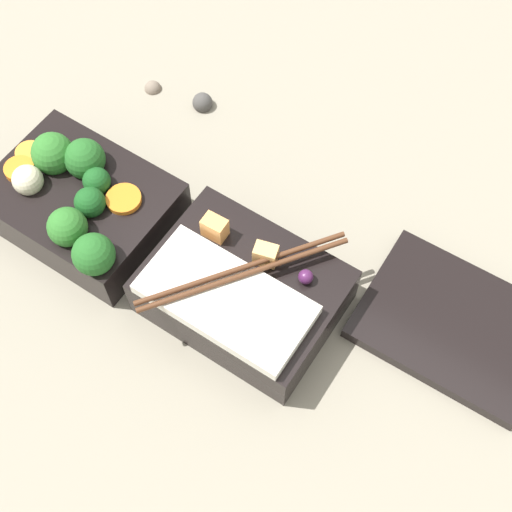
% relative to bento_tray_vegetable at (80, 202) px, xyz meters
% --- Properties ---
extents(ground_plane, '(3.00, 3.00, 0.00)m').
position_rel_bento_tray_vegetable_xyz_m(ground_plane, '(0.10, 0.02, -0.03)').
color(ground_plane, gray).
extents(bento_tray_vegetable, '(0.17, 0.13, 0.08)m').
position_rel_bento_tray_vegetable_xyz_m(bento_tray_vegetable, '(0.00, 0.00, 0.00)').
color(bento_tray_vegetable, black).
rests_on(bento_tray_vegetable, ground_plane).
extents(bento_tray_rice, '(0.17, 0.17, 0.07)m').
position_rel_bento_tray_vegetable_xyz_m(bento_tray_rice, '(0.19, 0.01, -0.00)').
color(bento_tray_rice, black).
rests_on(bento_tray_rice, ground_plane).
extents(bento_lid, '(0.17, 0.13, 0.01)m').
position_rel_bento_tray_vegetable_xyz_m(bento_lid, '(0.36, 0.10, -0.03)').
color(bento_lid, black).
rests_on(bento_lid, ground_plane).
extents(pebble_0, '(0.02, 0.02, 0.02)m').
position_rel_bento_tray_vegetable_xyz_m(pebble_0, '(0.01, 0.19, -0.03)').
color(pebble_0, '#474442').
rests_on(pebble_0, ground_plane).
extents(pebble_1, '(0.02, 0.02, 0.02)m').
position_rel_bento_tray_vegetable_xyz_m(pebble_1, '(-0.05, 0.18, -0.03)').
color(pebble_1, '#7A6B5B').
rests_on(pebble_1, ground_plane).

